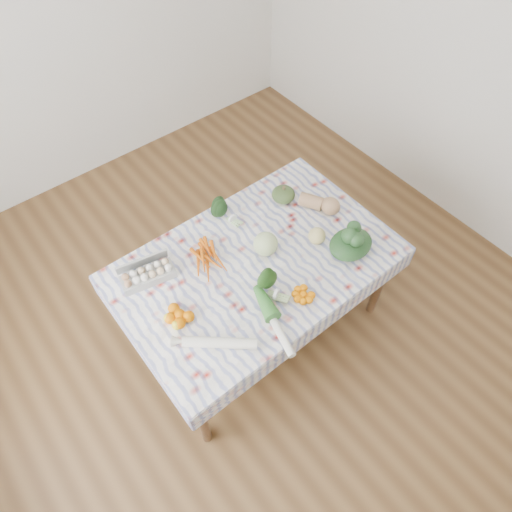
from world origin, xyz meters
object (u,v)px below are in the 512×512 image
dining_table (256,270)px  cabbage (266,244)px  egg_carton (148,275)px  kabocha_squash (283,194)px  butternut_squash (320,202)px  grapefruit (317,236)px

dining_table → cabbage: size_ratio=10.80×
egg_carton → dining_table: bearing=-15.4°
kabocha_squash → butternut_squash: 0.25m
cabbage → grapefruit: (0.30, -0.13, -0.02)m
dining_table → cabbage: (0.09, 0.02, 0.16)m
butternut_squash → cabbage: bearing=157.2°
dining_table → kabocha_squash: (0.46, 0.29, 0.13)m
kabocha_squash → grapefruit: size_ratio=1.45×
dining_table → kabocha_squash: bearing=32.0°
dining_table → butternut_squash: size_ratio=6.16×
grapefruit → egg_carton: bearing=157.4°
egg_carton → grapefruit: (0.95, -0.40, 0.01)m
dining_table → kabocha_squash: kabocha_squash is taller
egg_carton → cabbage: 0.71m
kabocha_squash → grapefruit: (-0.07, -0.40, 0.00)m
cabbage → grapefruit: 0.32m
egg_carton → cabbage: (0.66, -0.26, 0.03)m
egg_carton → kabocha_squash: kabocha_squash is taller
egg_carton → kabocha_squash: 1.02m
butternut_squash → grapefruit: 0.28m
egg_carton → kabocha_squash: (1.02, -0.00, 0.01)m
kabocha_squash → cabbage: bearing=-144.4°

